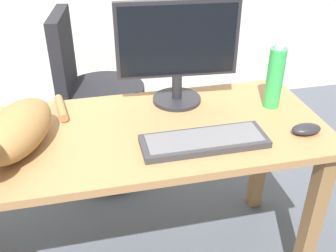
{
  "coord_description": "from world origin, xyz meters",
  "views": [
    {
      "loc": [
        -0.12,
        -1.23,
        1.47
      ],
      "look_at": [
        0.14,
        -0.09,
        0.76
      ],
      "focal_mm": 42.37,
      "sensor_mm": 36.0,
      "label": 1
    }
  ],
  "objects_px": {
    "cat": "(15,132)",
    "water_bottle": "(275,78)",
    "keyboard": "(204,141)",
    "monitor": "(177,49)",
    "computer_mouse": "(306,129)",
    "office_chair": "(96,110)"
  },
  "relations": [
    {
      "from": "cat",
      "to": "water_bottle",
      "type": "height_order",
      "value": "water_bottle"
    },
    {
      "from": "cat",
      "to": "water_bottle",
      "type": "distance_m",
      "value": 0.98
    },
    {
      "from": "keyboard",
      "to": "monitor",
      "type": "bearing_deg",
      "value": 92.49
    },
    {
      "from": "computer_mouse",
      "to": "keyboard",
      "type": "bearing_deg",
      "value": 177.84
    },
    {
      "from": "monitor",
      "to": "water_bottle",
      "type": "distance_m",
      "value": 0.4
    },
    {
      "from": "office_chair",
      "to": "keyboard",
      "type": "bearing_deg",
      "value": -68.52
    },
    {
      "from": "monitor",
      "to": "cat",
      "type": "xyz_separation_m",
      "value": [
        -0.61,
        -0.24,
        -0.15
      ]
    },
    {
      "from": "monitor",
      "to": "computer_mouse",
      "type": "distance_m",
      "value": 0.57
    },
    {
      "from": "cat",
      "to": "water_bottle",
      "type": "relative_size",
      "value": 2.13
    },
    {
      "from": "computer_mouse",
      "to": "water_bottle",
      "type": "bearing_deg",
      "value": 98.34
    },
    {
      "from": "monitor",
      "to": "computer_mouse",
      "type": "relative_size",
      "value": 4.37
    },
    {
      "from": "computer_mouse",
      "to": "water_bottle",
      "type": "height_order",
      "value": "water_bottle"
    },
    {
      "from": "cat",
      "to": "office_chair",
      "type": "bearing_deg",
      "value": 69.84
    },
    {
      "from": "keyboard",
      "to": "cat",
      "type": "xyz_separation_m",
      "value": [
        -0.62,
        0.09,
        0.07
      ]
    },
    {
      "from": "office_chair",
      "to": "keyboard",
      "type": "height_order",
      "value": "office_chair"
    },
    {
      "from": "monitor",
      "to": "computer_mouse",
      "type": "xyz_separation_m",
      "value": [
        0.39,
        -0.35,
        -0.21
      ]
    },
    {
      "from": "office_chair",
      "to": "water_bottle",
      "type": "distance_m",
      "value": 1.03
    },
    {
      "from": "keyboard",
      "to": "computer_mouse",
      "type": "height_order",
      "value": "computer_mouse"
    },
    {
      "from": "cat",
      "to": "computer_mouse",
      "type": "xyz_separation_m",
      "value": [
        1.0,
        -0.11,
        -0.06
      ]
    },
    {
      "from": "keyboard",
      "to": "computer_mouse",
      "type": "bearing_deg",
      "value": -2.16
    },
    {
      "from": "keyboard",
      "to": "computer_mouse",
      "type": "relative_size",
      "value": 4.0
    },
    {
      "from": "monitor",
      "to": "keyboard",
      "type": "distance_m",
      "value": 0.4
    }
  ]
}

